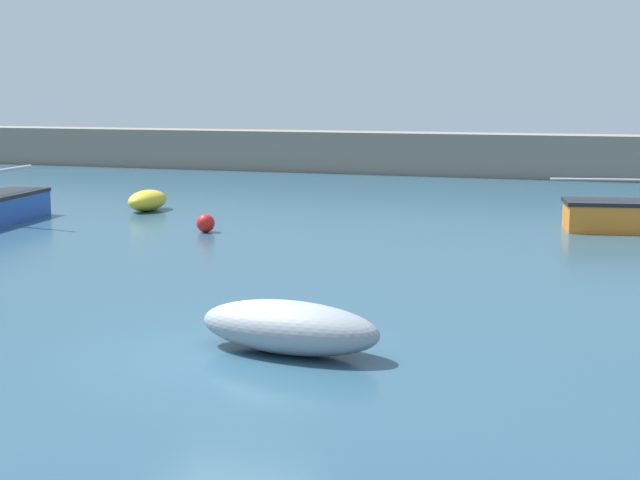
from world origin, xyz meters
TOP-DOWN VIEW (x-y plane):
  - ground_plane at (0.00, 0.00)m, footprint 120.00×120.00m
  - harbor_breakwater at (0.00, 33.06)m, footprint 67.80×2.45m
  - dinghy_near_pier at (-10.16, 15.47)m, footprint 1.16×2.07m
  - open_tender_yellow at (0.85, 0.46)m, footprint 3.18×1.45m
  - mooring_buoy_red at (-5.98, 11.55)m, footprint 0.55×0.55m

SIDE VIEW (x-z plane):
  - ground_plane at x=0.00m, z-range -0.20..0.00m
  - mooring_buoy_red at x=-5.98m, z-range 0.00..0.55m
  - dinghy_near_pier at x=-10.16m, z-range 0.00..0.74m
  - open_tender_yellow at x=0.85m, z-range 0.00..0.85m
  - harbor_breakwater at x=0.00m, z-range 0.00..2.15m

